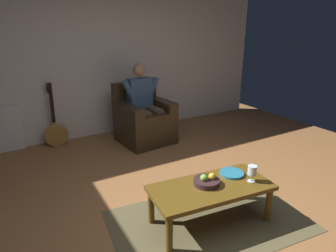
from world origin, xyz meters
TOP-DOWN VIEW (x-y plane):
  - ground_plane at (0.00, 0.00)m, footprint 7.04×7.04m
  - wall_back at (0.00, -2.90)m, footprint 6.27×0.06m
  - rug at (-0.12, -0.03)m, footprint 1.92×1.30m
  - armchair at (-0.47, -2.20)m, footprint 0.82×0.82m
  - person_seated at (-0.47, -2.17)m, footprint 0.65×0.62m
  - coffee_table at (-0.12, -0.03)m, footprint 1.16×0.63m
  - guitar at (0.79, -2.70)m, footprint 0.35×0.21m
  - wine_glass_near at (-0.49, 0.09)m, footprint 0.08×0.08m
  - fruit_bowl at (-0.10, -0.07)m, footprint 0.24×0.24m
  - decorative_dish at (-0.43, -0.11)m, footprint 0.23×0.23m

SIDE VIEW (x-z plane):
  - ground_plane at x=0.00m, z-range 0.00..0.00m
  - rug at x=-0.12m, z-range 0.00..0.01m
  - guitar at x=0.79m, z-range -0.27..0.70m
  - coffee_table at x=-0.12m, z-range 0.14..0.52m
  - armchair at x=-0.47m, z-range -0.13..0.80m
  - decorative_dish at x=-0.43m, z-range 0.38..0.41m
  - fruit_bowl at x=-0.10m, z-range 0.36..0.47m
  - wine_glass_near at x=-0.49m, z-range 0.41..0.57m
  - person_seated at x=-0.47m, z-range 0.05..1.27m
  - wall_back at x=0.00m, z-range 0.00..2.72m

